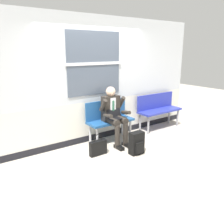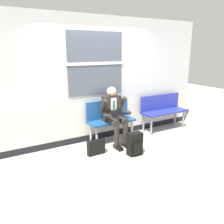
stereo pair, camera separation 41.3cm
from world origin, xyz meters
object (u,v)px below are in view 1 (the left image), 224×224
(person_seated, at_px, (114,114))
(backpack, at_px, (137,143))
(bench_with_person, at_px, (109,117))
(handbag, at_px, (98,147))
(bench_empty, at_px, (158,108))

(person_seated, height_order, backpack, person_seated)
(bench_with_person, relative_size, handbag, 2.42)
(person_seated, distance_m, backpack, 0.85)
(backpack, bearing_deg, person_seated, 93.29)
(handbag, bearing_deg, bench_with_person, 39.96)
(person_seated, relative_size, backpack, 2.75)
(bench_empty, relative_size, handbag, 2.87)
(bench_with_person, xyz_separation_m, person_seated, (-0.00, -0.20, 0.13))
(bench_empty, xyz_separation_m, handbag, (-2.20, -0.52, -0.38))
(person_seated, relative_size, handbag, 2.86)
(bench_empty, relative_size, person_seated, 1.00)
(person_seated, bearing_deg, bench_with_person, 90.00)
(bench_with_person, height_order, backpack, bench_with_person)
(backpack, bearing_deg, handbag, 148.77)
(bench_with_person, relative_size, person_seated, 0.85)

